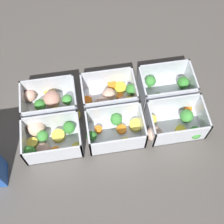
{
  "coord_description": "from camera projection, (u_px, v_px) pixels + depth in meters",
  "views": [
    {
      "loc": [
        0.07,
        0.42,
        0.84
      ],
      "look_at": [
        0.0,
        0.0,
        0.03
      ],
      "focal_mm": 50.0,
      "sensor_mm": 36.0,
      "label": 1
    }
  ],
  "objects": [
    {
      "name": "container_near_right",
      "position": [
        49.0,
        102.0,
        0.93
      ],
      "size": [
        0.18,
        0.13,
        0.08
      ],
      "color": "silver",
      "rests_on": "ground_plane"
    },
    {
      "name": "container_far_left",
      "position": [
        175.0,
        124.0,
        0.89
      ],
      "size": [
        0.17,
        0.12,
        0.08
      ],
      "color": "silver",
      "rests_on": "ground_plane"
    },
    {
      "name": "container_near_center",
      "position": [
        111.0,
        98.0,
        0.94
      ],
      "size": [
        0.17,
        0.12,
        0.08
      ],
      "color": "silver",
      "rests_on": "ground_plane"
    },
    {
      "name": "container_near_left",
      "position": [
        167.0,
        87.0,
        0.95
      ],
      "size": [
        0.16,
        0.11,
        0.08
      ],
      "color": "silver",
      "rests_on": "ground_plane"
    },
    {
      "name": "ground_plane",
      "position": [
        112.0,
        116.0,
        0.94
      ],
      "size": [
        4.0,
        4.0,
        0.0
      ],
      "primitive_type": "plane",
      "color": "#56514C"
    },
    {
      "name": "container_far_center",
      "position": [
        115.0,
        129.0,
        0.89
      ],
      "size": [
        0.17,
        0.11,
        0.08
      ],
      "color": "silver",
      "rests_on": "ground_plane"
    },
    {
      "name": "container_far_right",
      "position": [
        48.0,
        139.0,
        0.87
      ],
      "size": [
        0.17,
        0.13,
        0.08
      ],
      "color": "silver",
      "rests_on": "ground_plane"
    }
  ]
}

